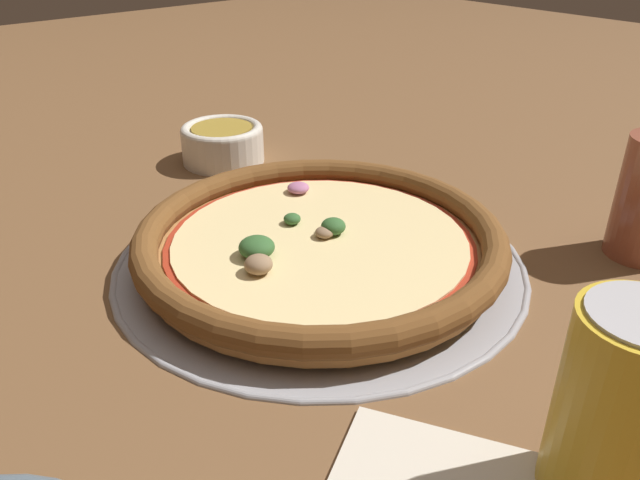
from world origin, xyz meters
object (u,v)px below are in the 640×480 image
at_px(pizza_tray, 320,259).
at_px(pizza, 320,240).
at_px(bowl_near, 223,142).
at_px(beverage_can, 619,411).

height_order(pizza_tray, pizza, pizza).
bearing_deg(pizza_tray, bowl_near, -15.03).
relative_size(pizza_tray, bowl_near, 3.65).
bearing_deg(bowl_near, pizza_tray, 164.97).
relative_size(pizza_tray, beverage_can, 3.05).
relative_size(pizza, bowl_near, 3.27).
relative_size(pizza_tray, pizza, 1.12).
distance_m(pizza_tray, beverage_can, 0.31).
bearing_deg(beverage_can, pizza_tray, -9.77).
xyz_separation_m(bowl_near, beverage_can, (-0.57, 0.12, 0.04)).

